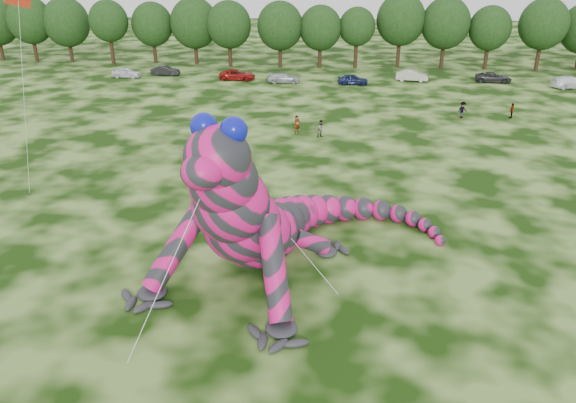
# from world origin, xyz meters

# --- Properties ---
(ground) EXTENTS (240.00, 240.00, 0.00)m
(ground) POSITION_xyz_m (0.00, 0.00, 0.00)
(ground) COLOR #16330A
(ground) RESTS_ON ground
(inflatable_gecko) EXTENTS (21.77, 23.63, 9.66)m
(inflatable_gecko) POSITION_xyz_m (-5.73, 0.65, 4.83)
(inflatable_gecko) COLOR #CD116B
(inflatable_gecko) RESTS_ON ground
(flying_kite) EXTENTS (3.89, 2.67, 14.43)m
(flying_kite) POSITION_xyz_m (-21.01, 6.15, 12.70)
(flying_kite) COLOR red
(flying_kite) RESTS_ON ground
(tree_1) EXTENTS (6.74, 6.07, 9.81)m
(tree_1) POSITION_xyz_m (-48.36, 58.05, 4.90)
(tree_1) COLOR black
(tree_1) RESTS_ON ground
(tree_2) EXTENTS (7.04, 6.34, 9.64)m
(tree_2) POSITION_xyz_m (-43.02, 58.76, 4.82)
(tree_2) COLOR black
(tree_2) RESTS_ON ground
(tree_3) EXTENTS (5.81, 5.23, 9.44)m
(tree_3) POSITION_xyz_m (-35.72, 57.07, 4.72)
(tree_3) COLOR black
(tree_3) RESTS_ON ground
(tree_4) EXTENTS (6.22, 5.60, 9.06)m
(tree_4) POSITION_xyz_m (-29.64, 58.71, 4.53)
(tree_4) COLOR black
(tree_4) RESTS_ON ground
(tree_5) EXTENTS (7.16, 6.44, 9.80)m
(tree_5) POSITION_xyz_m (-23.12, 58.44, 4.90)
(tree_5) COLOR black
(tree_5) RESTS_ON ground
(tree_6) EXTENTS (6.52, 5.86, 9.49)m
(tree_6) POSITION_xyz_m (-17.56, 56.68, 4.75)
(tree_6) COLOR black
(tree_6) RESTS_ON ground
(tree_7) EXTENTS (6.68, 6.01, 9.48)m
(tree_7) POSITION_xyz_m (-10.08, 56.80, 4.74)
(tree_7) COLOR black
(tree_7) RESTS_ON ground
(tree_8) EXTENTS (6.14, 5.53, 8.94)m
(tree_8) POSITION_xyz_m (-4.22, 56.99, 4.47)
(tree_8) COLOR black
(tree_8) RESTS_ON ground
(tree_9) EXTENTS (5.27, 4.74, 8.68)m
(tree_9) POSITION_xyz_m (1.06, 57.35, 4.34)
(tree_9) COLOR black
(tree_9) RESTS_ON ground
(tree_10) EXTENTS (7.09, 6.38, 10.50)m
(tree_10) POSITION_xyz_m (7.40, 58.58, 5.25)
(tree_10) COLOR black
(tree_10) RESTS_ON ground
(tree_11) EXTENTS (7.01, 6.31, 10.07)m
(tree_11) POSITION_xyz_m (13.79, 58.20, 5.03)
(tree_11) COLOR black
(tree_11) RESTS_ON ground
(tree_12) EXTENTS (5.99, 5.39, 8.97)m
(tree_12) POSITION_xyz_m (20.01, 57.74, 4.49)
(tree_12) COLOR black
(tree_12) RESTS_ON ground
(tree_13) EXTENTS (6.83, 6.15, 10.13)m
(tree_13) POSITION_xyz_m (27.13, 57.13, 5.06)
(tree_13) COLOR black
(tree_13) RESTS_ON ground
(car_0) EXTENTS (4.15, 2.04, 1.36)m
(car_0) POSITION_xyz_m (-30.48, 47.94, 0.68)
(car_0) COLOR white
(car_0) RESTS_ON ground
(car_1) EXTENTS (4.00, 1.58, 1.30)m
(car_1) POSITION_xyz_m (-25.56, 49.80, 0.65)
(car_1) COLOR black
(car_1) RESTS_ON ground
(car_2) EXTENTS (4.95, 2.42, 1.35)m
(car_2) POSITION_xyz_m (-15.05, 47.70, 0.68)
(car_2) COLOR maroon
(car_2) RESTS_ON ground
(car_3) EXTENTS (4.42, 2.07, 1.25)m
(car_3) POSITION_xyz_m (-8.68, 46.43, 0.62)
(car_3) COLOR #A8AEB2
(car_3) RESTS_ON ground
(car_4) EXTENTS (3.99, 1.71, 1.35)m
(car_4) POSITION_xyz_m (0.39, 46.04, 0.67)
(car_4) COLOR #141D45
(car_4) RESTS_ON ground
(car_5) EXTENTS (4.33, 1.96, 1.38)m
(car_5) POSITION_xyz_m (8.34, 48.85, 0.69)
(car_5) COLOR beige
(car_5) RESTS_ON ground
(car_6) EXTENTS (4.89, 2.75, 1.29)m
(car_6) POSITION_xyz_m (19.02, 48.87, 0.64)
(car_6) COLOR #2A2A2D
(car_6) RESTS_ON ground
(car_7) EXTENTS (5.37, 2.95, 1.48)m
(car_7) POSITION_xyz_m (28.00, 46.14, 0.74)
(car_7) COLOR white
(car_7) RESTS_ON ground
(spectator_3) EXTENTS (0.51, 0.97, 1.58)m
(spectator_3) POSITION_xyz_m (16.55, 31.46, 0.79)
(spectator_3) COLOR gray
(spectator_3) RESTS_ON ground
(spectator_0) EXTENTS (0.78, 0.74, 1.79)m
(spectator_0) POSITION_xyz_m (-5.50, 24.28, 0.90)
(spectator_0) COLOR gray
(spectator_0) RESTS_ON ground
(spectator_1) EXTENTS (1.01, 0.99, 1.65)m
(spectator_1) POSITION_xyz_m (-3.16, 23.41, 0.82)
(spectator_1) COLOR gray
(spectator_1) RESTS_ON ground
(spectator_2) EXTENTS (1.30, 1.14, 1.75)m
(spectator_2) POSITION_xyz_m (11.39, 31.04, 0.87)
(spectator_2) COLOR gray
(spectator_2) RESTS_ON ground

